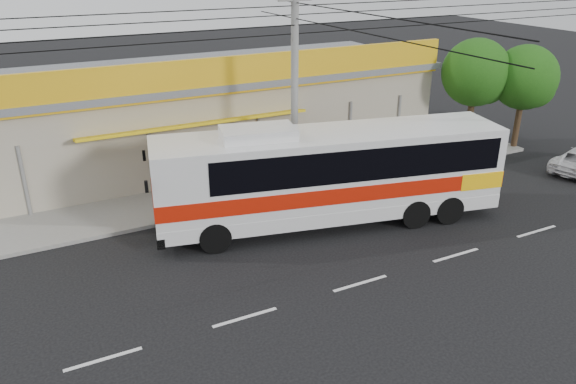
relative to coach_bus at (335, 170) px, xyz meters
name	(u,v)px	position (x,y,z in m)	size (l,w,h in m)	color
ground	(321,249)	(-1.56, -1.74, -2.17)	(120.00, 120.00, 0.00)	black
sidewalk	(253,189)	(-1.56, 4.26, -2.10)	(30.00, 3.20, 0.15)	gray
lane_markings	(360,283)	(-1.56, -4.24, -2.17)	(50.00, 0.12, 0.01)	silver
storefront_building	(208,111)	(-1.56, 9.80, 0.13)	(22.60, 9.20, 5.70)	#A59D85
coach_bus	(335,170)	(0.00, 0.00, 0.00)	(13.46, 5.53, 4.06)	silver
motorbike_red	(189,199)	(-4.79, 3.33, -1.56)	(0.62, 1.78, 0.93)	#99100B
utility_pole	(295,18)	(-0.45, 2.46, 5.30)	(34.00, 14.00, 9.06)	slate
tree_near	(527,80)	(13.41, 3.18, 1.55)	(3.31, 3.31, 5.50)	#321F14
tree_far	(478,75)	(11.34, 4.55, 1.74)	(3.49, 3.49, 5.78)	#321F14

